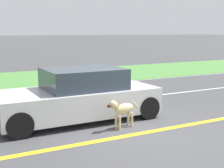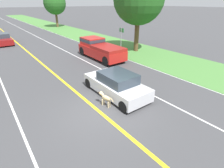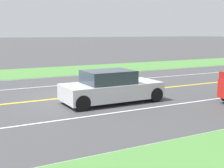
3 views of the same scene
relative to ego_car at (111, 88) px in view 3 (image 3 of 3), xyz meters
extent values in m
plane|color=#424244|center=(-1.83, -0.93, -0.65)|extent=(400.00, 400.00, 0.00)
cube|color=yellow|center=(-1.83, -0.93, -0.65)|extent=(0.18, 160.00, 0.01)
cube|color=white|center=(5.17, -0.93, -0.65)|extent=(0.14, 160.00, 0.01)
cube|color=white|center=(-8.83, -0.93, -0.65)|extent=(0.14, 160.00, 0.01)
cube|color=white|center=(1.67, -0.93, -0.65)|extent=(0.10, 160.00, 0.01)
cube|color=white|center=(-5.33, -0.93, -0.65)|extent=(0.10, 160.00, 0.01)
cube|color=#4C843D|center=(-11.83, -0.93, -0.64)|extent=(6.00, 160.00, 0.03)
cube|color=silver|center=(0.00, 0.04, -0.14)|extent=(1.87, 4.32, 0.68)
cube|color=#2D3842|center=(0.00, -0.13, 0.48)|extent=(1.61, 2.07, 0.56)
cylinder|color=black|center=(0.85, 1.79, -0.34)|extent=(0.22, 0.63, 0.63)
cylinder|color=black|center=(0.85, -1.71, -0.34)|extent=(0.22, 0.63, 0.63)
cylinder|color=black|center=(-0.85, 1.79, -0.34)|extent=(0.22, 0.63, 0.63)
cylinder|color=black|center=(-0.85, -1.71, -0.34)|extent=(0.22, 0.63, 0.63)
ellipsoid|color=#D1B784|center=(-1.24, -0.71, -0.16)|extent=(0.33, 0.63, 0.26)
cylinder|color=#D1B784|center=(-1.22, -0.49, -0.47)|extent=(0.07, 0.07, 0.36)
cylinder|color=#D1B784|center=(-1.12, -0.90, -0.47)|extent=(0.07, 0.07, 0.36)
cylinder|color=#D1B784|center=(-1.35, -0.52, -0.47)|extent=(0.07, 0.07, 0.36)
cylinder|color=#D1B784|center=(-1.26, -0.93, -0.47)|extent=(0.07, 0.07, 0.36)
cylinder|color=#D1B784|center=(-1.30, -0.46, -0.06)|extent=(0.16, 0.19, 0.16)
sphere|color=#D1B784|center=(-1.32, -0.36, 0.00)|extent=(0.25, 0.25, 0.20)
ellipsoid|color=#331E14|center=(-1.35, -0.22, -0.02)|extent=(0.11, 0.11, 0.08)
cone|color=tan|center=(-1.27, -0.35, 0.08)|extent=(0.08, 0.08, 0.09)
cone|color=tan|center=(-1.37, -0.38, 0.08)|extent=(0.08, 0.08, 0.09)
cylinder|color=#D1B784|center=(-1.15, -1.09, -0.12)|extent=(0.10, 0.23, 0.22)
camera|label=1|loc=(-7.80, 3.11, 1.74)|focal=50.00mm
camera|label=2|loc=(-5.76, -7.27, 4.41)|focal=28.00mm
camera|label=3|loc=(11.76, -6.30, 2.35)|focal=50.00mm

